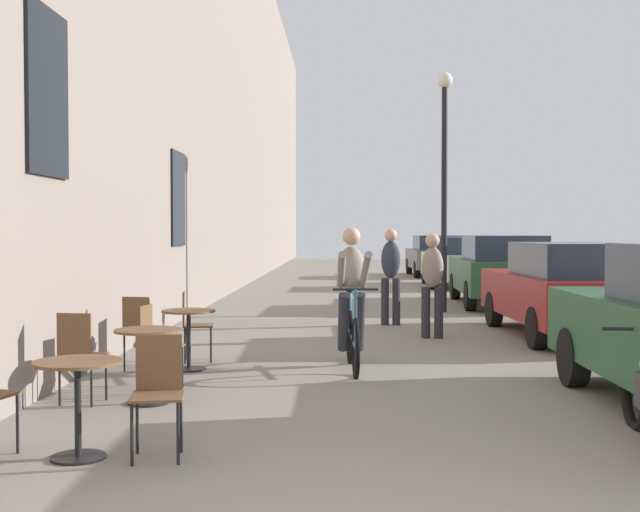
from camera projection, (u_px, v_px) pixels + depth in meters
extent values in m
cube|color=gray|center=(192.00, 31.00, 17.31)|extent=(0.50, 68.00, 11.90)
cube|color=black|center=(48.00, 92.00, 8.15)|extent=(0.04, 1.10, 1.70)
cube|color=black|center=(178.00, 199.00, 14.60)|extent=(0.04, 1.10, 1.70)
cylinder|color=black|center=(78.00, 457.00, 5.92)|extent=(0.40, 0.40, 0.02)
cylinder|color=black|center=(78.00, 410.00, 5.91)|extent=(0.05, 0.05, 0.67)
cylinder|color=brown|center=(78.00, 362.00, 5.90)|extent=(0.64, 0.64, 0.02)
cylinder|color=black|center=(17.00, 424.00, 6.05)|extent=(0.02, 0.02, 0.45)
cylinder|color=black|center=(178.00, 433.00, 5.75)|extent=(0.02, 0.02, 0.45)
cylinder|color=black|center=(132.00, 435.00, 5.72)|extent=(0.02, 0.02, 0.45)
cylinder|color=black|center=(181.00, 423.00, 6.08)|extent=(0.02, 0.02, 0.45)
cylinder|color=black|center=(137.00, 424.00, 6.04)|extent=(0.02, 0.02, 0.45)
cube|color=brown|center=(157.00, 396.00, 5.89)|extent=(0.43, 0.43, 0.02)
cube|color=brown|center=(159.00, 362.00, 6.06)|extent=(0.34, 0.07, 0.42)
cylinder|color=black|center=(148.00, 402.00, 7.81)|extent=(0.40, 0.40, 0.02)
cylinder|color=black|center=(148.00, 367.00, 7.80)|extent=(0.05, 0.05, 0.67)
cylinder|color=brown|center=(148.00, 330.00, 7.79)|extent=(0.64, 0.64, 0.02)
cylinder|color=black|center=(76.00, 376.00, 8.01)|extent=(0.02, 0.02, 0.45)
cylinder|color=black|center=(106.00, 377.00, 7.95)|extent=(0.02, 0.02, 0.45)
cylinder|color=black|center=(60.00, 382.00, 7.69)|extent=(0.02, 0.02, 0.45)
cylinder|color=black|center=(91.00, 384.00, 7.63)|extent=(0.02, 0.02, 0.45)
cube|color=brown|center=(83.00, 356.00, 7.81)|extent=(0.43, 0.43, 0.02)
cube|color=brown|center=(74.00, 335.00, 7.63)|extent=(0.34, 0.07, 0.42)
cylinder|color=black|center=(182.00, 367.00, 8.56)|extent=(0.02, 0.02, 0.45)
cylinder|color=black|center=(172.00, 372.00, 8.24)|extent=(0.02, 0.02, 0.45)
cylinder|color=black|center=(153.00, 366.00, 8.61)|extent=(0.02, 0.02, 0.45)
cylinder|color=black|center=(142.00, 371.00, 8.29)|extent=(0.02, 0.02, 0.45)
cube|color=brown|center=(162.00, 347.00, 8.42)|extent=(0.43, 0.43, 0.02)
cube|color=brown|center=(146.00, 325.00, 8.44)|extent=(0.06, 0.34, 0.42)
cylinder|color=black|center=(189.00, 369.00, 9.69)|extent=(0.40, 0.40, 0.02)
cylinder|color=black|center=(189.00, 340.00, 9.68)|extent=(0.05, 0.05, 0.67)
cylinder|color=brown|center=(189.00, 311.00, 9.67)|extent=(0.64, 0.64, 0.02)
cylinder|color=black|center=(137.00, 349.00, 9.90)|extent=(0.02, 0.02, 0.45)
cylinder|color=black|center=(161.00, 350.00, 9.82)|extent=(0.02, 0.02, 0.45)
cylinder|color=black|center=(124.00, 352.00, 9.58)|extent=(0.02, 0.02, 0.45)
cylinder|color=black|center=(150.00, 353.00, 9.51)|extent=(0.02, 0.02, 0.45)
cube|color=brown|center=(143.00, 331.00, 9.70)|extent=(0.45, 0.45, 0.02)
cube|color=brown|center=(136.00, 315.00, 9.51)|extent=(0.34, 0.09, 0.42)
cylinder|color=black|center=(211.00, 342.00, 10.50)|extent=(0.02, 0.02, 0.45)
cylinder|color=black|center=(211.00, 345.00, 10.18)|extent=(0.02, 0.02, 0.45)
cylinder|color=black|center=(186.00, 342.00, 10.46)|extent=(0.02, 0.02, 0.45)
cylinder|color=black|center=(185.00, 346.00, 10.14)|extent=(0.02, 0.02, 0.45)
cube|color=brown|center=(198.00, 325.00, 10.31)|extent=(0.44, 0.44, 0.02)
cube|color=brown|center=(184.00, 308.00, 10.28)|extent=(0.07, 0.34, 0.42)
torus|color=black|center=(356.00, 349.00, 9.19)|extent=(0.09, 0.71, 0.71)
torus|color=black|center=(350.00, 336.00, 10.23)|extent=(0.09, 0.71, 0.71)
cylinder|color=#286084|center=(350.00, 315.00, 10.14)|extent=(0.05, 0.22, 0.58)
cylinder|color=#286084|center=(353.00, 291.00, 9.63)|extent=(0.08, 0.83, 0.14)
cylinder|color=#286084|center=(356.00, 319.00, 9.20)|extent=(0.04, 0.09, 0.67)
cylinder|color=#286084|center=(352.00, 339.00, 9.73)|extent=(0.09, 1.00, 0.12)
cylinder|color=black|center=(355.00, 289.00, 9.21)|extent=(0.52, 0.06, 0.03)
ellipsoid|color=black|center=(351.00, 290.00, 10.04)|extent=(0.12, 0.24, 0.06)
ellipsoid|color=gray|center=(351.00, 268.00, 9.95)|extent=(0.36, 0.37, 0.59)
sphere|color=tan|center=(351.00, 236.00, 9.90)|extent=(0.22, 0.22, 0.22)
cylinder|color=#26262D|center=(360.00, 322.00, 9.89)|extent=(0.15, 0.40, 0.75)
cylinder|color=#26262D|center=(343.00, 322.00, 9.89)|extent=(0.15, 0.40, 0.75)
cylinder|color=gray|center=(365.00, 270.00, 9.56)|extent=(0.15, 0.75, 0.48)
cylinder|color=gray|center=(341.00, 270.00, 9.55)|extent=(0.12, 0.75, 0.48)
cylinder|color=#26262D|center=(439.00, 313.00, 12.53)|extent=(0.14, 0.14, 0.79)
cylinder|color=#26262D|center=(426.00, 313.00, 12.57)|extent=(0.14, 0.14, 0.79)
ellipsoid|color=gray|center=(432.00, 267.00, 12.53)|extent=(0.38, 0.29, 0.63)
sphere|color=tan|center=(433.00, 240.00, 12.52)|extent=(0.22, 0.22, 0.22)
cylinder|color=#26262D|center=(385.00, 302.00, 14.31)|extent=(0.14, 0.14, 0.83)
cylinder|color=#26262D|center=(396.00, 302.00, 14.30)|extent=(0.14, 0.14, 0.83)
ellipsoid|color=#2D3342|center=(391.00, 260.00, 14.29)|extent=(0.34, 0.25, 0.66)
sphere|color=tan|center=(391.00, 235.00, 14.27)|extent=(0.22, 0.22, 0.22)
cylinder|color=black|center=(444.00, 200.00, 16.54)|extent=(0.12, 0.12, 4.60)
sphere|color=silver|center=(445.00, 80.00, 16.47)|extent=(0.32, 0.32, 0.32)
cylinder|color=black|center=(573.00, 357.00, 8.67)|extent=(0.21, 0.63, 0.63)
cube|color=maroon|center=(563.00, 296.00, 12.75)|extent=(1.88, 4.24, 0.68)
cube|color=#283342|center=(574.00, 259.00, 12.23)|extent=(1.53, 2.31, 0.51)
cylinder|color=black|center=(494.00, 309.00, 14.13)|extent=(0.22, 0.61, 0.60)
cylinder|color=black|center=(584.00, 309.00, 14.14)|extent=(0.22, 0.61, 0.60)
cylinder|color=black|center=(537.00, 328.00, 11.38)|extent=(0.22, 0.61, 0.60)
cube|color=#23512D|center=(499.00, 275.00, 18.24)|extent=(1.96, 4.46, 0.72)
cube|color=#283342|center=(503.00, 248.00, 17.69)|extent=(1.60, 2.42, 0.53)
cylinder|color=black|center=(455.00, 286.00, 19.75)|extent=(0.22, 0.64, 0.64)
cylinder|color=black|center=(524.00, 286.00, 19.65)|extent=(0.22, 0.64, 0.64)
cylinder|color=black|center=(470.00, 296.00, 16.85)|extent=(0.22, 0.64, 0.64)
cylinder|color=black|center=(551.00, 296.00, 16.75)|extent=(0.22, 0.64, 0.64)
cube|color=beige|center=(456.00, 265.00, 24.31)|extent=(1.80, 4.22, 0.68)
cube|color=#283342|center=(458.00, 246.00, 23.79)|extent=(1.49, 2.28, 0.51)
cylinder|color=black|center=(425.00, 274.00, 25.74)|extent=(0.20, 0.61, 0.60)
cylinder|color=black|center=(475.00, 274.00, 25.67)|extent=(0.20, 0.61, 0.60)
cylinder|color=black|center=(434.00, 279.00, 22.98)|extent=(0.20, 0.61, 0.60)
cylinder|color=black|center=(490.00, 279.00, 22.91)|extent=(0.20, 0.61, 0.60)
cube|color=#595960|center=(434.00, 258.00, 29.99)|extent=(1.83, 4.26, 0.69)
cube|color=#283342|center=(436.00, 242.00, 29.46)|extent=(1.51, 2.31, 0.51)
cylinder|color=black|center=(409.00, 266.00, 31.40)|extent=(0.21, 0.61, 0.61)
cylinder|color=black|center=(450.00, 266.00, 31.39)|extent=(0.21, 0.61, 0.61)
cylinder|color=black|center=(417.00, 269.00, 28.61)|extent=(0.21, 0.61, 0.61)
cylinder|color=black|center=(462.00, 269.00, 28.60)|extent=(0.21, 0.61, 0.61)
torus|color=black|center=(636.00, 392.00, 6.84)|extent=(0.13, 0.69, 0.69)
cylinder|color=black|center=(640.00, 329.00, 6.72)|extent=(0.62, 0.07, 0.03)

